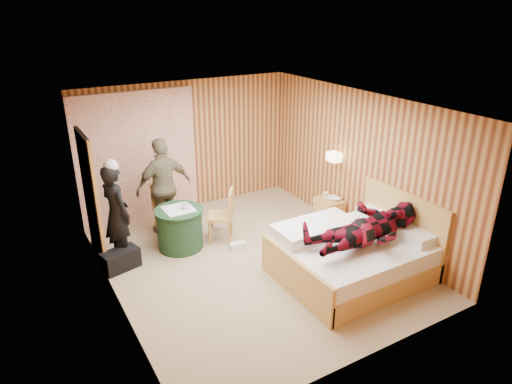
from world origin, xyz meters
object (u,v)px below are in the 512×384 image
woman_standing (117,214)px  nightstand (329,211)px  wall_lamp (334,157)px  bed (353,255)px  man_at_table (164,187)px  round_table (180,228)px  man_on_bed (369,219)px  chair_near (225,212)px  duffel_bag (121,260)px  chair_far (166,204)px

woman_standing → nightstand: bearing=-116.7°
nightstand → woman_standing: woman_standing is taller
wall_lamp → bed: size_ratio=0.12×
nightstand → man_at_table: 3.01m
round_table → man_on_bed: man_on_bed is taller
bed → chair_near: size_ratio=2.30×
chair_near → man_on_bed: size_ratio=0.52×
man_at_table → wall_lamp: bearing=148.9°
chair_near → duffel_bag: size_ratio=1.67×
chair_far → chair_near: bearing=-50.4°
nightstand → chair_far: bearing=156.3°
man_at_table → chair_near: bearing=125.9°
wall_lamp → nightstand: (-0.04, 0.00, -1.04)m
nightstand → bed: bearing=-116.6°
chair_near → wall_lamp: bearing=111.6°
man_on_bed → man_at_table: bearing=123.4°
woman_standing → man_at_table: 1.12m
round_table → chair_far: size_ratio=0.85×
round_table → woman_standing: bearing=173.8°
wall_lamp → bed: (-0.80, -1.52, -0.97)m
man_on_bed → duffel_bag: bearing=144.7°
chair_far → nightstand: bearing=-28.5°
chair_far → duffel_bag: chair_far is taller
wall_lamp → woman_standing: woman_standing is taller
bed → man_at_table: bearing=125.2°
round_table → man_at_table: 0.84m
wall_lamp → round_table: 2.94m
chair_near → woman_standing: (-1.72, 0.25, 0.26)m
chair_far → chair_near: (0.77, -0.78, -0.00)m
round_table → man_at_table: (0.00, 0.67, 0.51)m
wall_lamp → duffel_bag: size_ratio=0.47×
nightstand → man_on_bed: 2.04m
bed → duffel_bag: bed is taller
duffel_bag → man_on_bed: 3.77m
wall_lamp → chair_far: (-2.73, 1.18, -0.76)m
round_table → man_at_table: man_at_table is taller
wall_lamp → bed: bearing=-117.9°
wall_lamp → nightstand: bearing=179.6°
wall_lamp → chair_far: wall_lamp is taller
bed → man_at_table: size_ratio=1.23×
wall_lamp → woman_standing: (-3.69, 0.65, -0.50)m
man_at_table → nightstand: bearing=148.5°
round_table → chair_near: bearing=-11.0°
round_table → chair_near: size_ratio=0.86×
duffel_bag → woman_standing: 0.70m
chair_far → man_on_bed: (1.96, -2.93, 0.46)m
man_at_table → duffel_bag: bearing=31.5°
chair_far → round_table: bearing=-94.2°
bed → man_at_table: man_at_table is taller
bed → nightstand: bearing=63.4°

